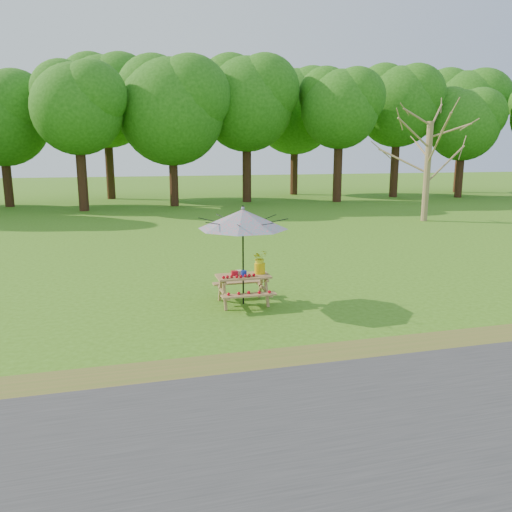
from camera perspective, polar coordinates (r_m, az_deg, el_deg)
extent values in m
plane|color=#3E6F15|center=(12.31, 15.70, -4.68)|extent=(120.00, 120.00, 0.00)
cube|color=olive|center=(10.13, 23.76, -8.88)|extent=(120.00, 1.20, 0.01)
cylinder|color=#8D684D|center=(26.08, 18.97, 9.07)|extent=(0.34, 0.34, 4.81)
cube|color=#9F7047|center=(11.28, -1.47, -2.32)|extent=(1.20, 0.62, 0.04)
cube|color=#9F7047|center=(10.84, -0.79, -4.50)|extent=(1.20, 0.22, 0.04)
cube|color=#9F7047|center=(11.87, -2.08, -3.04)|extent=(1.20, 0.22, 0.04)
cylinder|color=black|center=(11.17, -1.49, 0.04)|extent=(0.04, 0.04, 2.25)
cone|color=#1FA5B2|center=(11.03, -1.51, 4.24)|extent=(2.57, 2.57, 0.43)
sphere|color=#1FA5B2|center=(11.00, -1.52, 5.47)|extent=(0.08, 0.08, 0.08)
cube|color=red|center=(11.28, -2.48, -1.95)|extent=(0.14, 0.12, 0.10)
cylinder|color=#1528AB|center=(11.17, -1.41, -2.01)|extent=(0.13, 0.13, 0.13)
cube|color=beige|center=(11.46, -1.98, -1.81)|extent=(0.13, 0.13, 0.07)
cylinder|color=#DFB50B|center=(11.40, 0.43, -1.42)|extent=(0.25, 0.25, 0.25)
imported|color=yellow|center=(11.35, 0.44, -0.21)|extent=(0.42, 0.40, 0.37)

